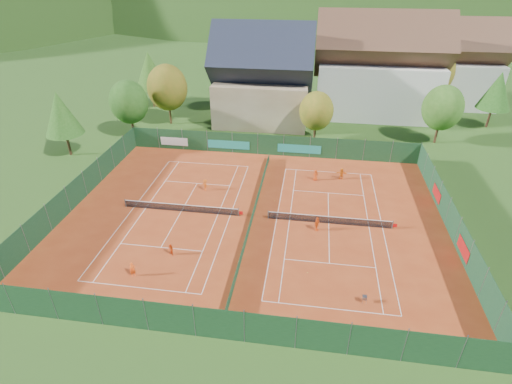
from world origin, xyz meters
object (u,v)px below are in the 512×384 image
Objects in this scene: chalet at (263,81)px; player_left_near at (133,269)px; hotel_block_a at (378,72)px; ball_hopper at (365,298)px; player_left_mid at (171,250)px; player_right_far_b at (341,174)px; hotel_block_b at (451,68)px; player_right_far_a at (316,175)px; player_right_near at (317,224)px; player_left_far at (205,185)px.

player_left_near is (-5.97, -40.55, -5.91)m from chalet.
hotel_block_a reaches higher than chalet.
player_left_mid is (-17.32, 3.49, 0.06)m from ball_hopper.
player_right_far_b is (-6.39, -25.80, -6.64)m from hotel_block_a.
chalet is at bearing -157.01° from hotel_block_b.
player_right_far_a is 3.30m from player_right_far_b.
player_left_mid is (-22.63, -43.36, -6.76)m from hotel_block_a.
chalet is 10.90× the size of player_right_far_b.
chalet reaches higher than player_right_near.
player_left_near reaches higher than player_left_mid.
player_right_near is (-3.95, 9.46, 0.23)m from ball_hopper.
player_right_near is (15.70, 9.16, 0.07)m from player_left_near.
player_right_near is at bearing -72.77° from chalet.
player_right_far_a is (12.95, 4.46, -0.02)m from player_left_far.
player_left_near is 0.99× the size of player_left_far.
ball_hopper is at bearing -37.87° from player_left_near.
player_right_far_b reaches higher than player_right_far_a.
player_left_far is 0.97× the size of player_right_far_b.
player_left_far is 13.69m from player_right_far_a.
player_right_far_b is at bearing 175.23° from player_right_far_a.
player_left_far reaches higher than player_left_near.
player_left_mid is 14.64m from player_right_near.
hotel_block_b is 58.46m from ball_hopper.
ball_hopper is 21.07m from player_right_far_b.
chalet is at bearing 48.90° from player_right_near.
hotel_block_b is 11.95× the size of player_left_far.
hotel_block_b reaches higher than player_left_near.
hotel_block_a reaches higher than player_right_far_a.
hotel_block_b is at bearing -143.04° from player_right_far_a.
chalet is 11.34× the size of player_left_near.
hotel_block_a is 27.00× the size of ball_hopper.
chalet reaches higher than hotel_block_b.
ball_hopper is 10.26m from player_right_near.
hotel_block_a is 27.40m from player_right_far_b.
player_right_far_a is (-23.59, -34.60, -5.92)m from hotel_block_b.
chalet is 10.38× the size of player_right_near.
player_left_mid is at bearing 115.19° from player_left_far.
player_left_mid is at bearing 145.75° from player_right_near.
chalet reaches higher than player_left_mid.
player_right_near is at bearing 62.56° from player_left_mid.
player_right_near is 10.79m from player_right_far_a.
chalet is at bearing 44.63° from player_left_near.
ball_hopper is at bearing -71.47° from chalet.
player_right_far_a reaches higher than ball_hopper.
hotel_block_b is (33.00, 14.00, -0.01)m from chalet.
ball_hopper is 0.51× the size of player_right_near.
player_left_far is (-17.23, 15.79, 0.17)m from ball_hopper.
player_left_far is (2.42, 15.49, 0.01)m from player_left_near.
hotel_block_b reaches higher than player_left_mid.
hotel_block_b is at bearing -107.48° from player_left_far.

